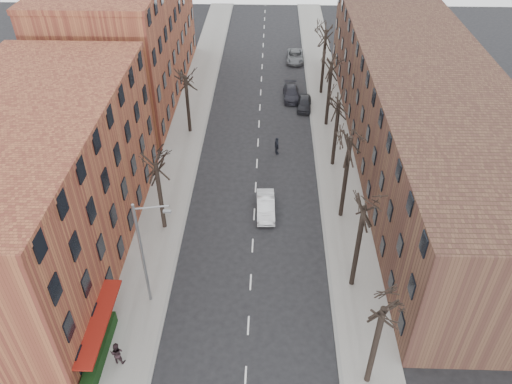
{
  "coord_description": "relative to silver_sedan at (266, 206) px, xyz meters",
  "views": [
    {
      "loc": [
        1.22,
        -13.79,
        28.43
      ],
      "look_at": [
        0.22,
        18.04,
        4.0
      ],
      "focal_mm": 35.0,
      "sensor_mm": 36.0,
      "label": 1
    }
  ],
  "objects": [
    {
      "name": "building_left_near",
      "position": [
        -17.0,
        -5.27,
        5.27
      ],
      "size": [
        12.0,
        26.0,
        12.0
      ],
      "primitive_type": "cube",
      "color": "brown",
      "rests_on": "ground"
    },
    {
      "name": "tree_right_a",
      "position": [
        6.6,
        -16.27,
        -0.73
      ],
      "size": [
        5.2,
        5.2,
        10.0
      ],
      "primitive_type": null,
      "color": "black",
      "rests_on": "ground"
    },
    {
      "name": "tree_right_f",
      "position": [
        6.6,
        23.73,
        -0.73
      ],
      "size": [
        5.2,
        5.2,
        11.6
      ],
      "primitive_type": null,
      "color": "black",
      "rests_on": "ground"
    },
    {
      "name": "tree_right_e",
      "position": [
        6.6,
        15.73,
        -0.73
      ],
      "size": [
        5.2,
        5.2,
        10.8
      ],
      "primitive_type": null,
      "color": "black",
      "rests_on": "ground"
    },
    {
      "name": "pedestrian_b",
      "position": [
        -9.22,
        -15.46,
        0.3
      ],
      "size": [
        0.9,
        0.73,
        1.76
      ],
      "primitive_type": "imported",
      "rotation": [
        0.0,
        0.0,
        3.07
      ],
      "color": "black",
      "rests_on": "sidewalk_left"
    },
    {
      "name": "streetlight",
      "position": [
        -8.03,
        -10.27,
        4.28
      ],
      "size": [
        2.45,
        0.22,
        9.03
      ],
      "color": "slate",
      "rests_on": "ground"
    },
    {
      "name": "tree_right_d",
      "position": [
        6.6,
        7.73,
        -0.73
      ],
      "size": [
        5.2,
        5.2,
        10.0
      ],
      "primitive_type": null,
      "color": "black",
      "rests_on": "ground"
    },
    {
      "name": "hedge",
      "position": [
        -10.5,
        -15.27,
        -0.08
      ],
      "size": [
        0.8,
        6.0,
        1.0
      ],
      "primitive_type": "cube",
      "color": "black",
      "rests_on": "sidewalk_left"
    },
    {
      "name": "pedestrian_crossing",
      "position": [
        0.99,
        9.61,
        0.22
      ],
      "size": [
        0.78,
        1.21,
        1.91
      ],
      "primitive_type": "imported",
      "rotation": [
        0.0,
        0.0,
        1.88
      ],
      "color": "black",
      "rests_on": "ground"
    },
    {
      "name": "tree_right_c",
      "position": [
        6.6,
        -0.27,
        -0.73
      ],
      "size": [
        5.2,
        5.2,
        11.6
      ],
      "primitive_type": null,
      "color": "black",
      "rests_on": "ground"
    },
    {
      "name": "tree_left_a",
      "position": [
        -8.6,
        -2.27,
        -0.73
      ],
      "size": [
        5.2,
        5.2,
        9.5
      ],
      "primitive_type": null,
      "color": "black",
      "rests_on": "ground"
    },
    {
      "name": "tree_left_b",
      "position": [
        -8.6,
        13.73,
        -0.73
      ],
      "size": [
        5.2,
        5.2,
        9.5
      ],
      "primitive_type": null,
      "color": "black",
      "rests_on": "ground"
    },
    {
      "name": "tree_right_b",
      "position": [
        6.6,
        -8.27,
        -0.73
      ],
      "size": [
        5.2,
        5.2,
        10.8
      ],
      "primitive_type": null,
      "color": "black",
      "rests_on": "ground"
    },
    {
      "name": "parked_car_mid",
      "position": [
        2.8,
        22.24,
        -0.04
      ],
      "size": [
        2.01,
        4.79,
        1.38
      ],
      "primitive_type": "imported",
      "rotation": [
        0.0,
        0.0,
        0.02
      ],
      "color": "black",
      "rests_on": "ground"
    },
    {
      "name": "building_right",
      "position": [
        15.0,
        9.73,
        4.27
      ],
      "size": [
        12.0,
        50.0,
        10.0
      ],
      "primitive_type": "cube",
      "color": "#513525",
      "rests_on": "ground"
    },
    {
      "name": "parked_car_near",
      "position": [
        4.3,
        19.65,
        -0.05
      ],
      "size": [
        1.92,
        4.14,
        1.37
      ],
      "primitive_type": "imported",
      "rotation": [
        0.0,
        0.0,
        -0.08
      ],
      "color": "black",
      "rests_on": "ground"
    },
    {
      "name": "awning_left",
      "position": [
        -10.4,
        -14.27,
        -0.73
      ],
      "size": [
        1.2,
        7.0,
        0.15
      ],
      "primitive_type": "cube",
      "color": "maroon",
      "rests_on": "ground"
    },
    {
      "name": "silver_sedan",
      "position": [
        0.0,
        0.0,
        0.0
      ],
      "size": [
        1.73,
        4.5,
        1.46
      ],
      "primitive_type": "imported",
      "rotation": [
        0.0,
        0.0,
        0.04
      ],
      "color": "silver",
      "rests_on": "ground"
    },
    {
      "name": "building_left_far",
      "position": [
        -17.0,
        23.73,
        6.27
      ],
      "size": [
        12.0,
        28.0,
        14.0
      ],
      "primitive_type": "cube",
      "color": "brown",
      "rests_on": "ground"
    },
    {
      "name": "sidewalk_right",
      "position": [
        7.0,
        14.73,
        -0.66
      ],
      "size": [
        4.0,
        90.0,
        0.15
      ],
      "primitive_type": "cube",
      "color": "gray",
      "rests_on": "ground"
    },
    {
      "name": "sidewalk_left",
      "position": [
        -9.0,
        14.73,
        -0.66
      ],
      "size": [
        4.0,
        90.0,
        0.15
      ],
      "primitive_type": "cube",
      "color": "gray",
      "rests_on": "ground"
    },
    {
      "name": "parked_car_far",
      "position": [
        3.63,
        33.84,
        -0.04
      ],
      "size": [
        2.46,
        5.05,
        1.38
      ],
      "primitive_type": "imported",
      "rotation": [
        0.0,
        0.0,
        -0.03
      ],
      "color": "#55585C",
      "rests_on": "ground"
    }
  ]
}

